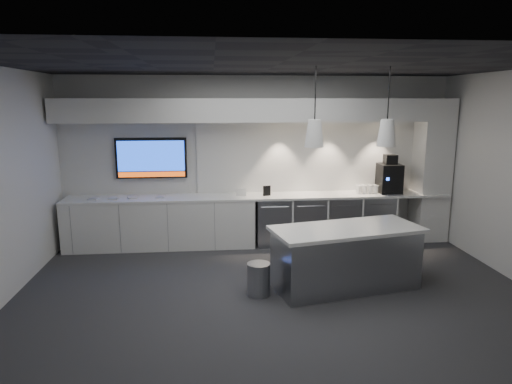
{
  "coord_description": "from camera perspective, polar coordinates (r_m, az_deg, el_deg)",
  "views": [
    {
      "loc": [
        -0.82,
        -5.76,
        2.58
      ],
      "look_at": [
        -0.16,
        1.1,
        1.18
      ],
      "focal_mm": 32.0,
      "sensor_mm": 36.0,
      "label": 1
    }
  ],
  "objects": [
    {
      "name": "sign_white",
      "position": [
        8.06,
        -1.9,
        -0.04
      ],
      "size": [
        0.18,
        0.02,
        0.14
      ],
      "primitive_type": "cube",
      "rotation": [
        0.0,
        0.0,
        -0.01
      ],
      "color": "white",
      "rests_on": "back_counter"
    },
    {
      "name": "bin",
      "position": [
        6.22,
        0.34,
        -10.83
      ],
      "size": [
        0.41,
        0.41,
        0.44
      ],
      "primitive_type": "cylinder",
      "rotation": [
        0.0,
        0.0,
        -0.43
      ],
      "color": "gray",
      "rests_on": "floor"
    },
    {
      "name": "fridge_unit_c",
      "position": [
        8.54,
        10.52,
        -3.33
      ],
      "size": [
        0.6,
        0.61,
        0.85
      ],
      "primitive_type": "cube",
      "color": "gray",
      "rests_on": "floor"
    },
    {
      "name": "wall_tv",
      "position": [
        8.34,
        -12.95,
        4.16
      ],
      "size": [
        1.25,
        0.07,
        0.72
      ],
      "color": "black",
      "rests_on": "wall_back"
    },
    {
      "name": "island",
      "position": [
        6.5,
        11.15,
        -8.01
      ],
      "size": [
        2.18,
        1.29,
        0.87
      ],
      "rotation": [
        0.0,
        0.0,
        0.21
      ],
      "color": "gray",
      "rests_on": "floor"
    },
    {
      "name": "pendant_left",
      "position": [
        6.02,
        7.31,
        7.33
      ],
      "size": [
        0.25,
        0.25,
        1.06
      ],
      "color": "silver",
      "rests_on": "ceiling"
    },
    {
      "name": "column",
      "position": [
        9.0,
        21.09,
        2.53
      ],
      "size": [
        0.55,
        0.55,
        2.6
      ],
      "primitive_type": "cube",
      "color": "silver",
      "rests_on": "floor"
    },
    {
      "name": "ceiling",
      "position": [
        5.83,
        2.68,
        15.59
      ],
      "size": [
        7.0,
        7.0,
        0.0
      ],
      "primitive_type": "plane",
      "rotation": [
        3.14,
        0.0,
        0.0
      ],
      "color": "black",
      "rests_on": "wall_back"
    },
    {
      "name": "pendant_right",
      "position": [
        6.31,
        16.02,
        7.16
      ],
      "size": [
        0.25,
        0.25,
        1.06
      ],
      "color": "silver",
      "rests_on": "ceiling"
    },
    {
      "name": "left_base_cabinets",
      "position": [
        8.27,
        -11.8,
        -3.84
      ],
      "size": [
        3.3,
        0.63,
        0.86
      ],
      "primitive_type": "cube",
      "color": "silver",
      "rests_on": "floor"
    },
    {
      "name": "fridge_unit_d",
      "position": [
        8.73,
        14.5,
        -3.18
      ],
      "size": [
        0.6,
        0.61,
        0.85
      ],
      "primitive_type": "cube",
      "color": "gray",
      "rests_on": "floor"
    },
    {
      "name": "floor",
      "position": [
        6.36,
        2.42,
        -12.47
      ],
      "size": [
        7.0,
        7.0,
        0.0
      ],
      "primitive_type": "plane",
      "color": "#2C2C2F",
      "rests_on": "ground"
    },
    {
      "name": "tray_d",
      "position": [
        8.13,
        -11.91,
        -0.61
      ],
      "size": [
        0.18,
        0.18,
        0.02
      ],
      "primitive_type": "cube",
      "rotation": [
        0.0,
        0.0,
        0.1
      ],
      "color": "#B5B5B5",
      "rests_on": "back_counter"
    },
    {
      "name": "backsplash",
      "position": [
        8.54,
        8.23,
        4.44
      ],
      "size": [
        4.6,
        0.03,
        1.3
      ],
      "primitive_type": "cube",
      "color": "silver",
      "rests_on": "wall_back"
    },
    {
      "name": "soffit",
      "position": [
        8.0,
        0.38,
        10.19
      ],
      "size": [
        6.9,
        0.6,
        0.4
      ],
      "primitive_type": "cube",
      "color": "silver",
      "rests_on": "wall_back"
    },
    {
      "name": "fridge_unit_a",
      "position": [
        8.29,
        2.1,
        -3.6
      ],
      "size": [
        0.6,
        0.61,
        0.85
      ],
      "primitive_type": "cube",
      "color": "gray",
      "rests_on": "floor"
    },
    {
      "name": "tray_b",
      "position": [
        8.22,
        -17.39,
        -0.76
      ],
      "size": [
        0.17,
        0.17,
        0.02
      ],
      "primitive_type": "cube",
      "rotation": [
        0.0,
        0.0,
        0.08
      ],
      "color": "#B5B5B5",
      "rests_on": "back_counter"
    },
    {
      "name": "cup_cluster",
      "position": [
        8.56,
        13.69,
        0.35
      ],
      "size": [
        0.39,
        0.18,
        0.15
      ],
      "primitive_type": null,
      "color": "white",
      "rests_on": "back_counter"
    },
    {
      "name": "tray_a",
      "position": [
        8.28,
        -19.71,
        -0.82
      ],
      "size": [
        0.17,
        0.17,
        0.02
      ],
      "primitive_type": "cube",
      "rotation": [
        0.0,
        0.0,
        -0.06
      ],
      "color": "#B5B5B5",
      "rests_on": "back_counter"
    },
    {
      "name": "coffee_machine",
      "position": [
        8.7,
        16.34,
        1.8
      ],
      "size": [
        0.4,
        0.57,
        0.7
      ],
      "rotation": [
        0.0,
        0.0,
        -0.04
      ],
      "color": "black",
      "rests_on": "back_counter"
    },
    {
      "name": "sign_black",
      "position": [
        8.1,
        1.36,
        0.16
      ],
      "size": [
        0.14,
        0.06,
        0.18
      ],
      "primitive_type": "cube",
      "rotation": [
        0.0,
        0.0,
        0.28
      ],
      "color": "black",
      "rests_on": "back_counter"
    },
    {
      "name": "tray_c",
      "position": [
        8.21,
        -15.17,
        -0.65
      ],
      "size": [
        0.2,
        0.2,
        0.02
      ],
      "primitive_type": "cube",
      "rotation": [
        0.0,
        0.0,
        0.33
      ],
      "color": "#B5B5B5",
      "rests_on": "back_counter"
    },
    {
      "name": "fridge_unit_b",
      "position": [
        8.39,
        6.37,
        -3.47
      ],
      "size": [
        0.6,
        0.61,
        0.85
      ],
      "primitive_type": "cube",
      "color": "gray",
      "rests_on": "floor"
    },
    {
      "name": "back_counter",
      "position": [
        8.15,
        0.38,
        -0.56
      ],
      "size": [
        6.8,
        0.65,
        0.04
      ],
      "primitive_type": "cube",
      "color": "white",
      "rests_on": "left_base_cabinets"
    },
    {
      "name": "wall_front",
      "position": [
        3.53,
        8.23,
        -6.5
      ],
      "size": [
        7.0,
        0.0,
        7.0
      ],
      "primitive_type": "plane",
      "rotation": [
        -1.57,
        0.0,
        0.0
      ],
      "color": "silver",
      "rests_on": "floor"
    },
    {
      "name": "wall_back",
      "position": [
        8.37,
        0.16,
        4.06
      ],
      "size": [
        7.0,
        0.0,
        7.0
      ],
      "primitive_type": "plane",
      "rotation": [
        1.57,
        0.0,
        0.0
      ],
      "color": "silver",
      "rests_on": "floor"
    }
  ]
}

